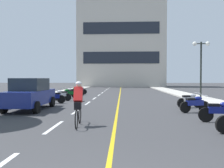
% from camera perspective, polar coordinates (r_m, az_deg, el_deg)
% --- Properties ---
extents(ground_plane, '(140.00, 140.00, 0.00)m').
position_cam_1_polar(ground_plane, '(23.19, 1.35, -3.05)').
color(ground_plane, '#38383A').
extents(curb_left, '(2.40, 72.00, 0.12)m').
position_cam_1_polar(curb_left, '(27.29, -13.81, -2.29)').
color(curb_left, '#B7B2A8').
rests_on(curb_left, ground).
extents(curb_right, '(2.40, 72.00, 0.12)m').
position_cam_1_polar(curb_right, '(27.01, 16.97, -2.35)').
color(curb_right, '#B7B2A8').
rests_on(curb_right, ground).
extents(lane_dash_1, '(0.14, 2.20, 0.01)m').
position_cam_1_polar(lane_dash_1, '(8.68, -14.58, -10.58)').
color(lane_dash_1, silver).
rests_on(lane_dash_1, ground).
extents(lane_dash_2, '(0.14, 2.20, 0.01)m').
position_cam_1_polar(lane_dash_2, '(12.50, -9.10, -6.88)').
color(lane_dash_2, silver).
rests_on(lane_dash_2, ground).
extents(lane_dash_3, '(0.14, 2.20, 0.01)m').
position_cam_1_polar(lane_dash_3, '(16.41, -6.24, -4.89)').
color(lane_dash_3, silver).
rests_on(lane_dash_3, ground).
extents(lane_dash_4, '(0.14, 2.20, 0.01)m').
position_cam_1_polar(lane_dash_4, '(20.35, -4.50, -3.67)').
color(lane_dash_4, silver).
rests_on(lane_dash_4, ground).
extents(lane_dash_5, '(0.14, 2.20, 0.01)m').
position_cam_1_polar(lane_dash_5, '(24.31, -3.32, -2.84)').
color(lane_dash_5, silver).
rests_on(lane_dash_5, ground).
extents(lane_dash_6, '(0.14, 2.20, 0.01)m').
position_cam_1_polar(lane_dash_6, '(28.28, -2.48, -2.24)').
color(lane_dash_6, silver).
rests_on(lane_dash_6, ground).
extents(lane_dash_7, '(0.14, 2.20, 0.01)m').
position_cam_1_polar(lane_dash_7, '(32.26, -1.84, -1.79)').
color(lane_dash_7, silver).
rests_on(lane_dash_7, ground).
extents(lane_dash_8, '(0.14, 2.20, 0.01)m').
position_cam_1_polar(lane_dash_8, '(36.24, -1.34, -1.44)').
color(lane_dash_8, silver).
rests_on(lane_dash_8, ground).
extents(lane_dash_9, '(0.14, 2.20, 0.01)m').
position_cam_1_polar(lane_dash_9, '(40.23, -0.95, -1.16)').
color(lane_dash_9, silver).
rests_on(lane_dash_9, ground).
extents(lane_dash_10, '(0.14, 2.20, 0.01)m').
position_cam_1_polar(lane_dash_10, '(44.22, -0.62, -0.93)').
color(lane_dash_10, silver).
rests_on(lane_dash_10, ground).
extents(lane_dash_11, '(0.14, 2.20, 0.01)m').
position_cam_1_polar(lane_dash_11, '(48.21, -0.35, -0.73)').
color(lane_dash_11, silver).
rests_on(lane_dash_11, ground).
extents(centre_line_yellow, '(0.12, 66.00, 0.01)m').
position_cam_1_polar(centre_line_yellow, '(26.17, 2.05, -2.53)').
color(centre_line_yellow, gold).
rests_on(centre_line_yellow, ground).
extents(office_building, '(19.07, 8.90, 20.73)m').
position_cam_1_polar(office_building, '(52.21, 2.37, 10.84)').
color(office_building, beige).
rests_on(office_building, ground).
extents(street_lamp_mid, '(1.46, 0.36, 4.85)m').
position_cam_1_polar(street_lamp_mid, '(20.68, 21.82, 6.56)').
color(street_lamp_mid, black).
rests_on(street_lamp_mid, curb_right).
extents(parked_car_near, '(2.01, 4.24, 1.82)m').
position_cam_1_polar(parked_car_near, '(13.70, -20.13, -2.38)').
color(parked_car_near, black).
rests_on(parked_car_near, ground).
extents(motorcycle_2, '(1.70, 0.60, 0.92)m').
position_cam_1_polar(motorcycle_2, '(10.16, 25.99, -6.24)').
color(motorcycle_2, black).
rests_on(motorcycle_2, ground).
extents(motorcycle_3, '(1.67, 0.70, 0.92)m').
position_cam_1_polar(motorcycle_3, '(12.62, 20.45, -4.72)').
color(motorcycle_3, black).
rests_on(motorcycle_3, ground).
extents(motorcycle_4, '(1.66, 0.74, 0.92)m').
position_cam_1_polar(motorcycle_4, '(14.62, 19.30, -3.88)').
color(motorcycle_4, black).
rests_on(motorcycle_4, ground).
extents(motorcycle_5, '(1.70, 0.60, 0.92)m').
position_cam_1_polar(motorcycle_5, '(16.73, -14.65, -3.19)').
color(motorcycle_5, black).
rests_on(motorcycle_5, ground).
extents(motorcycle_6, '(1.66, 0.72, 0.92)m').
position_cam_1_polar(motorcycle_6, '(18.55, -12.77, -2.73)').
color(motorcycle_6, black).
rests_on(motorcycle_6, ground).
extents(motorcycle_7, '(1.70, 0.60, 0.92)m').
position_cam_1_polar(motorcycle_7, '(20.41, -10.96, -2.35)').
color(motorcycle_7, black).
rests_on(motorcycle_7, ground).
extents(motorcycle_8, '(1.70, 0.60, 0.92)m').
position_cam_1_polar(motorcycle_8, '(22.34, -10.34, -2.03)').
color(motorcycle_8, black).
rests_on(motorcycle_8, ground).
extents(motorcycle_9, '(1.70, 0.60, 0.92)m').
position_cam_1_polar(motorcycle_9, '(23.69, -9.06, -1.83)').
color(motorcycle_9, black).
rests_on(motorcycle_9, ground).
extents(motorcycle_10, '(1.70, 0.60, 0.92)m').
position_cam_1_polar(motorcycle_10, '(25.60, -8.36, -1.58)').
color(motorcycle_10, black).
rests_on(motorcycle_10, ground).
extents(cyclist_rider, '(0.42, 1.77, 1.71)m').
position_cam_1_polar(cyclist_rider, '(8.60, -8.64, -4.70)').
color(cyclist_rider, black).
rests_on(cyclist_rider, ground).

